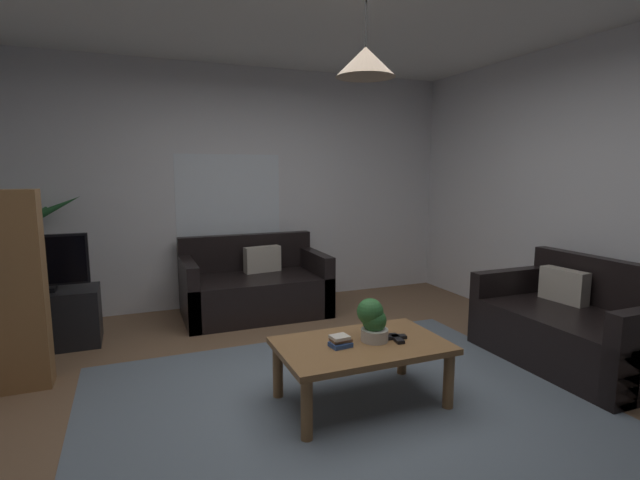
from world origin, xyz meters
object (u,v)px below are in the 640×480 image
object	(u,v)px
book_on_table_2	(340,337)
remote_on_table_0	(394,337)
couch_under_window	(255,289)
couch_right_side	(574,329)
book_on_table_0	(340,344)
book_on_table_1	(341,340)
tv_stand	(43,320)
remote_on_table_1	(397,339)
potted_palm_corner	(32,268)
tv	(38,263)
coffee_table	(362,352)
pendant_lamp	(366,62)
potted_plant_on_table	(372,319)

from	to	relation	value
book_on_table_2	remote_on_table_0	world-z (taller)	book_on_table_2
couch_under_window	couch_right_side	xyz separation A→B (m)	(2.04, -2.22, 0.00)
couch_under_window	book_on_table_0	distance (m)	2.18
book_on_table_1	book_on_table_2	xyz separation A→B (m)	(-0.01, -0.01, 0.02)
book_on_table_0	tv_stand	bearing A→B (deg)	135.47
couch_under_window	remote_on_table_1	size ratio (longest dim) A/B	9.26
couch_under_window	couch_right_side	size ratio (longest dim) A/B	1.06
book_on_table_1	potted_palm_corner	bearing A→B (deg)	130.88
book_on_table_2	potted_palm_corner	world-z (taller)	potted_palm_corner
book_on_table_0	remote_on_table_1	bearing A→B (deg)	-4.99
tv	potted_palm_corner	size ratio (longest dim) A/B	0.58
book_on_table_2	tv	distance (m)	2.72
coffee_table	book_on_table_0	world-z (taller)	book_on_table_0
book_on_table_1	remote_on_table_1	distance (m)	0.39
book_on_table_0	remote_on_table_1	size ratio (longest dim) A/B	0.82
pendant_lamp	book_on_table_0	bearing A→B (deg)	-176.49
book_on_table_2	couch_under_window	bearing A→B (deg)	90.32
couch_right_side	potted_palm_corner	size ratio (longest dim) A/B	1.03
book_on_table_1	couch_right_side	bearing A→B (deg)	-1.62
remote_on_table_0	tv_stand	distance (m)	3.03
book_on_table_0	book_on_table_1	bearing A→B (deg)	59.93
remote_on_table_0	tv_stand	bearing A→B (deg)	61.38
book_on_table_1	book_on_table_2	distance (m)	0.02
potted_plant_on_table	pendant_lamp	size ratio (longest dim) A/B	0.49
couch_right_side	potted_plant_on_table	xyz separation A→B (m)	(-1.78, 0.07, 0.28)
coffee_table	tv_stand	bearing A→B (deg)	137.83
pendant_lamp	potted_plant_on_table	bearing A→B (deg)	10.96
potted_plant_on_table	tv	xyz separation A→B (m)	(-2.19, 1.87, 0.20)
tv_stand	tv	world-z (taller)	tv
couch_under_window	couch_right_side	world-z (taller)	same
remote_on_table_1	coffee_table	bearing A→B (deg)	177.86
potted_palm_corner	pendant_lamp	xyz separation A→B (m)	(2.24, -2.43, 1.56)
coffee_table	potted_plant_on_table	bearing A→B (deg)	10.96
coffee_table	book_on_table_2	world-z (taller)	book_on_table_2
remote_on_table_1	pendant_lamp	size ratio (longest dim) A/B	0.28
pendant_lamp	couch_under_window	bearing A→B (deg)	94.50
book_on_table_0	tv_stand	world-z (taller)	tv_stand
book_on_table_2	tv_stand	world-z (taller)	tv_stand
book_on_table_2	potted_plant_on_table	world-z (taller)	potted_plant_on_table
tv	potted_palm_corner	world-z (taller)	potted_palm_corner
potted_palm_corner	pendant_lamp	distance (m)	3.65
book_on_table_2	potted_palm_corner	xyz separation A→B (m)	(-2.09, 2.43, 0.14)
book_on_table_1	remote_on_table_1	size ratio (longest dim) A/B	0.80
tv_stand	pendant_lamp	xyz separation A→B (m)	(2.10, -1.91, 1.92)
pendant_lamp	book_on_table_2	bearing A→B (deg)	-179.71
couch_under_window	potted_palm_corner	distance (m)	2.12
book_on_table_0	couch_under_window	bearing A→B (deg)	90.36
book_on_table_1	tv_stand	size ratio (longest dim) A/B	0.14
book_on_table_0	pendant_lamp	world-z (taller)	pendant_lamp
couch_under_window	remote_on_table_0	size ratio (longest dim) A/B	9.26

